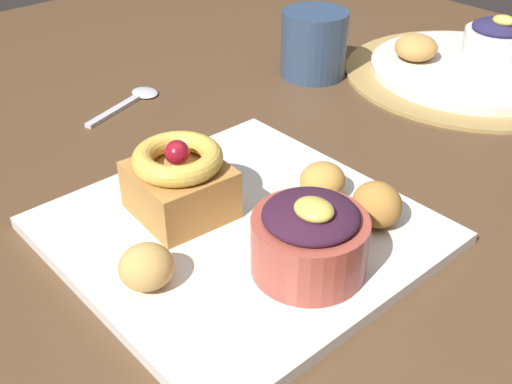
% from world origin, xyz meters
% --- Properties ---
extents(dining_table, '(1.44, 1.15, 0.73)m').
position_xyz_m(dining_table, '(0.00, 0.00, 0.65)').
color(dining_table, brown).
rests_on(dining_table, ground_plane).
extents(woven_placemat, '(0.35, 0.35, 0.00)m').
position_xyz_m(woven_placemat, '(-0.00, 0.29, 0.73)').
color(woven_placemat, '#AD894C').
rests_on(woven_placemat, dining_table).
extents(front_plate, '(0.30, 0.30, 0.01)m').
position_xyz_m(front_plate, '(0.07, -0.19, 0.74)').
color(front_plate, white).
rests_on(front_plate, dining_table).
extents(cake_slice, '(0.09, 0.09, 0.08)m').
position_xyz_m(cake_slice, '(0.01, -0.22, 0.78)').
color(cake_slice, '#B77F3D').
rests_on(cake_slice, front_plate).
extents(berry_ramekin, '(0.10, 0.10, 0.07)m').
position_xyz_m(berry_ramekin, '(0.15, -0.19, 0.77)').
color(berry_ramekin, '#B24C3D').
rests_on(berry_ramekin, front_plate).
extents(fritter_front, '(0.04, 0.05, 0.04)m').
position_xyz_m(fritter_front, '(0.08, -0.30, 0.76)').
color(fritter_front, tan).
rests_on(fritter_front, front_plate).
extents(fritter_middle, '(0.04, 0.04, 0.04)m').
position_xyz_m(fritter_middle, '(0.08, -0.10, 0.76)').
color(fritter_middle, gold).
rests_on(fritter_middle, front_plate).
extents(fritter_back, '(0.05, 0.04, 0.04)m').
position_xyz_m(fritter_back, '(0.15, -0.10, 0.76)').
color(fritter_back, '#BC7F38').
rests_on(fritter_back, front_plate).
extents(back_plate, '(0.28, 0.28, 0.01)m').
position_xyz_m(back_plate, '(-0.00, 0.29, 0.74)').
color(back_plate, white).
rests_on(back_plate, woven_placemat).
extents(back_ramekin, '(0.09, 0.09, 0.07)m').
position_xyz_m(back_ramekin, '(0.02, 0.31, 0.78)').
color(back_ramekin, white).
rests_on(back_ramekin, back_plate).
extents(back_pastry, '(0.06, 0.06, 0.04)m').
position_xyz_m(back_pastry, '(-0.06, 0.25, 0.76)').
color(back_pastry, '#C68E47').
rests_on(back_pastry, back_plate).
extents(spoon, '(0.06, 0.12, 0.00)m').
position_xyz_m(spoon, '(-0.25, -0.11, 0.73)').
color(spoon, silver).
rests_on(spoon, dining_table).
extents(coffee_mug, '(0.09, 0.09, 0.09)m').
position_xyz_m(coffee_mug, '(-0.15, 0.13, 0.78)').
color(coffee_mug, '#334766').
rests_on(coffee_mug, dining_table).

